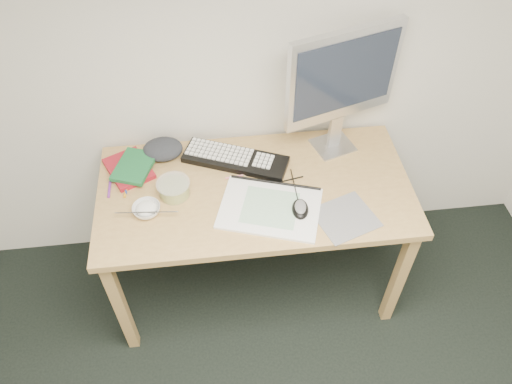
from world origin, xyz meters
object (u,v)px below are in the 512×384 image
Objects in this scene: desk at (255,200)px; sketchpad at (270,208)px; rice_bowl at (147,210)px; monitor at (343,79)px; keyboard at (235,159)px.

sketchpad is (0.05, -0.13, 0.09)m from desk.
rice_bowl is (-0.52, 0.04, 0.01)m from sketchpad.
sketchpad is 0.68× the size of monitor.
keyboard is at bearing 111.95° from desk.
rice_bowl is at bearing -177.83° from monitor.
monitor reaches higher than desk.
rice_bowl is (-0.40, -0.27, 0.00)m from keyboard.
monitor is 5.18× the size of rice_bowl.
desk is at bearing 10.44° from rice_bowl.
desk is 0.17m from sketchpad.
sketchpad is 0.52m from rice_bowl.
rice_bowl is at bearing -123.60° from keyboard.
rice_bowl reaches higher than keyboard.
sketchpad is at bearing -4.75° from rice_bowl.
rice_bowl reaches higher than desk.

